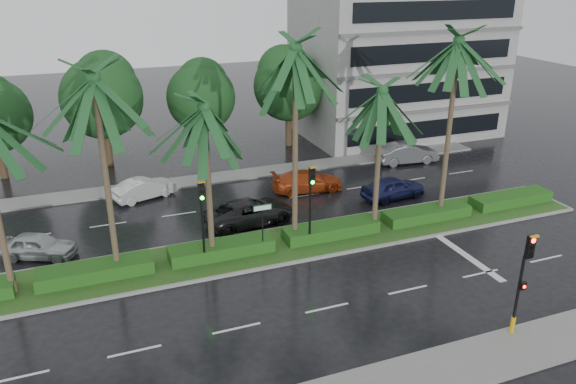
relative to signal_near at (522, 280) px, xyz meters
name	(u,v)px	position (x,y,z in m)	size (l,w,h in m)	color
ground	(285,256)	(-6.00, 9.39, -2.50)	(120.00, 120.00, 0.00)	black
far_sidewalk	(223,177)	(-6.00, 21.39, -2.44)	(40.00, 2.00, 0.12)	slate
median	(278,246)	(-6.00, 10.39, -2.42)	(36.00, 4.00, 0.15)	gray
hedge	(278,239)	(-6.00, 10.39, -2.05)	(35.20, 1.40, 0.60)	#154B15
lane_markings	(343,249)	(-2.96, 8.96, -2.50)	(34.00, 13.06, 0.01)	silver
palm_row	(251,92)	(-7.25, 10.41, 5.68)	(26.30, 4.20, 10.71)	#483C29
signal_near	(522,280)	(0.00, 0.00, 0.00)	(0.34, 0.45, 4.36)	black
signal_median_left	(202,211)	(-10.00, 9.69, 0.49)	(0.34, 0.42, 4.36)	black
signal_median_right	(311,194)	(-4.50, 9.69, 0.49)	(0.34, 0.42, 4.36)	black
street_sign	(263,216)	(-7.00, 9.87, -0.38)	(0.95, 0.09, 2.60)	black
bg_trees	(207,89)	(-5.49, 26.98, 2.51)	(33.21, 5.69, 8.22)	#392D1A
building	(397,62)	(11.00, 27.39, 3.50)	(16.00, 10.00, 12.00)	gray
car_silver	(38,246)	(-17.50, 13.69, -1.87)	(3.72, 1.50, 1.27)	#AEB2B6
car_white	(144,189)	(-11.50, 19.61, -1.85)	(3.96, 1.38, 1.30)	#B7B7B7
car_darkgrey	(249,212)	(-6.50, 13.70, -1.79)	(5.11, 2.36, 1.42)	black
car_red	(307,181)	(-1.50, 17.14, -1.84)	(4.58, 1.86, 1.33)	#A53812
car_blue	(393,188)	(3.00, 14.04, -1.80)	(4.11, 1.65, 1.40)	#191D4D
car_grey	(407,153)	(7.50, 19.59, -1.75)	(4.56, 1.59, 1.50)	#55575A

